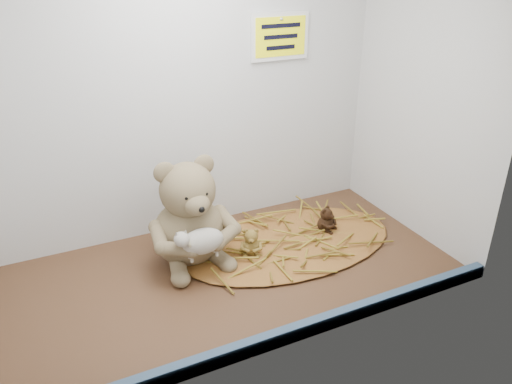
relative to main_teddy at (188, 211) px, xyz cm
name	(u,v)px	position (x,y,z in cm)	size (l,w,h in cm)	color
alcove_shell	(209,100)	(6.25, -2.27, 30.08)	(120.40, 60.20, 90.40)	#3D2315
front_rail	(278,338)	(6.25, -40.07, -13.12)	(119.28, 2.20, 3.60)	#3A556F
straw_bed	(289,242)	(28.44, -4.98, -14.29)	(64.61, 37.51, 1.25)	brown
main_teddy	(188,211)	(0.00, 0.00, 0.00)	(24.05, 25.39, 29.83)	#7C674C
toy_lamb	(202,241)	(0.00, -10.69, -3.39)	(14.52, 8.86, 9.38)	#AFAD9D
mini_teddy_tan	(251,240)	(15.61, -6.07, -9.77)	(6.28, 6.63, 7.79)	olive
mini_teddy_brown	(326,218)	(41.28, -3.89, -9.88)	(6.10, 6.44, 7.57)	black
wall_sign	(280,36)	(36.25, 18.13, 40.08)	(16.00, 1.20, 11.00)	#FFFD0D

